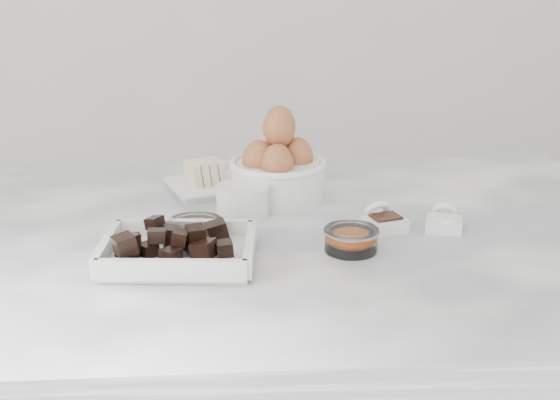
# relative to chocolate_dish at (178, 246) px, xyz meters

# --- Properties ---
(marble_slab) EXTENTS (1.20, 0.80, 0.04)m
(marble_slab) POSITION_rel_chocolate_dish_xyz_m (0.13, 0.11, -0.04)
(marble_slab) COLOR white
(marble_slab) RESTS_ON cabinet
(chocolate_dish) EXTENTS (0.22, 0.18, 0.06)m
(chocolate_dish) POSITION_rel_chocolate_dish_xyz_m (0.00, 0.00, 0.00)
(chocolate_dish) COLOR white
(chocolate_dish) RESTS_ON marble_slab
(butter_plate) EXTENTS (0.17, 0.17, 0.05)m
(butter_plate) POSITION_rel_chocolate_dish_xyz_m (0.03, 0.31, -0.00)
(butter_plate) COLOR white
(butter_plate) RESTS_ON marble_slab
(sugar_ramekin) EXTENTS (0.09, 0.09, 0.05)m
(sugar_ramekin) POSITION_rel_chocolate_dish_xyz_m (0.09, 0.18, 0.00)
(sugar_ramekin) COLOR white
(sugar_ramekin) RESTS_ON marble_slab
(egg_bowl) EXTENTS (0.17, 0.17, 0.16)m
(egg_bowl) POSITION_rel_chocolate_dish_xyz_m (0.16, 0.26, 0.03)
(egg_bowl) COLOR white
(egg_bowl) RESTS_ON marble_slab
(honey_bowl) EXTENTS (0.08, 0.08, 0.04)m
(honey_bowl) POSITION_rel_chocolate_dish_xyz_m (0.02, 0.07, -0.00)
(honey_bowl) COLOR white
(honey_bowl) RESTS_ON marble_slab
(zest_bowl) EXTENTS (0.08, 0.08, 0.03)m
(zest_bowl) POSITION_rel_chocolate_dish_xyz_m (0.24, 0.02, -0.00)
(zest_bowl) COLOR white
(zest_bowl) RESTS_ON marble_slab
(vanilla_spoon) EXTENTS (0.07, 0.08, 0.04)m
(vanilla_spoon) POSITION_rel_chocolate_dish_xyz_m (0.31, 0.10, -0.01)
(vanilla_spoon) COLOR white
(vanilla_spoon) RESTS_ON marble_slab
(salt_spoon) EXTENTS (0.06, 0.08, 0.04)m
(salt_spoon) POSITION_rel_chocolate_dish_xyz_m (0.40, 0.10, -0.01)
(salt_spoon) COLOR white
(salt_spoon) RESTS_ON marble_slab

